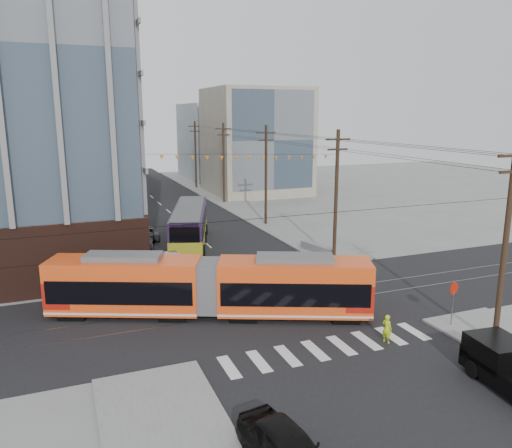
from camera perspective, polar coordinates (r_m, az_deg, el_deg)
The scene contains 15 objects.
ground at distance 30.08m, azimuth 5.39°, elevation -11.56°, with size 160.00×160.00×0.00m, color slate.
bg_bldg_nw_near at distance 76.58m, azimuth -25.18°, elevation 8.94°, with size 18.00×16.00×18.00m, color #8C99A5.
bg_bldg_ne_near at distance 77.96m, azimuth -0.03°, elevation 9.42°, with size 14.00×14.00×16.00m, color gray.
bg_bldg_nw_far at distance 96.42m, azimuth -22.80°, elevation 10.25°, with size 16.00×18.00×20.00m, color gray.
bg_bldg_ne_far at distance 97.48m, azimuth -3.30°, elevation 9.44°, with size 16.00×16.00×14.00m, color #8C99A5.
utility_pole_near at distance 28.82m, azimuth 26.57°, elevation -2.37°, with size 0.30×0.30×11.00m, color black.
utility_pole_far at distance 83.39m, azimuth -6.92°, elevation 7.81°, with size 0.30×0.30×11.00m, color black.
streetcar at distance 30.85m, azimuth -5.37°, elevation -7.15°, with size 19.60×2.76×3.78m, color #F34D17, non-canonical shape.
city_bus at distance 47.69m, azimuth -7.59°, elevation -0.15°, with size 2.85×13.17×3.73m, color #2D1B3F, non-canonical shape.
parked_car_silver at distance 40.58m, azimuth -10.21°, elevation -4.12°, with size 1.61×4.61×1.52m, color #A8ACB5.
parked_car_white at distance 47.33m, azimuth -12.75°, elevation -2.01°, with size 1.73×4.24×1.23m, color silver.
parked_car_grey at distance 50.82m, azimuth -12.44°, elevation -0.95°, with size 2.16×4.69×1.30m, color #494D51.
pedestrian at distance 28.60m, azimuth 14.74°, elevation -11.50°, with size 0.59×0.38×1.61m, color #BEE119.
stop_sign at distance 31.55m, azimuth 21.54°, elevation -8.71°, with size 0.79×0.79×2.59m, color #B01404, non-canonical shape.
jersey_barrier at distance 44.85m, azimuth 7.09°, elevation -2.88°, with size 0.90×4.01×0.80m, color #5E5E5E.
Camera 1 is at (-12.64, -24.39, 12.26)m, focal length 35.00 mm.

